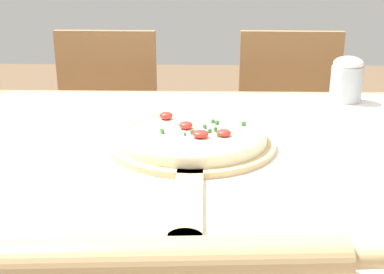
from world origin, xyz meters
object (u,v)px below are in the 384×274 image
object	(u,v)px
pizza	(192,134)
flour_cup	(347,79)
pizza_peel	(192,148)
chair_right	(289,134)
rolling_pin	(171,261)
chair_left	(105,133)

from	to	relation	value
pizza	flour_cup	world-z (taller)	flour_cup
pizza_peel	flour_cup	world-z (taller)	flour_cup
pizza	chair_right	distance (m)	0.93
chair_right	flour_cup	xyz separation A→B (m)	(0.06, -0.45, 0.31)
pizza	chair_right	bearing A→B (deg)	67.30
pizza_peel	rolling_pin	xyz separation A→B (m)	(-0.01, -0.42, 0.02)
chair_left	flour_cup	xyz separation A→B (m)	(0.76, -0.45, 0.31)
rolling_pin	chair_left	world-z (taller)	chair_left
rolling_pin	flour_cup	xyz separation A→B (m)	(0.41, 0.81, 0.03)
pizza	chair_right	world-z (taller)	chair_right
flour_cup	pizza	bearing A→B (deg)	-137.61
rolling_pin	chair_right	world-z (taller)	chair_right
chair_right	flour_cup	bearing A→B (deg)	-80.28
pizza_peel	flour_cup	bearing A→B (deg)	44.57
pizza	chair_right	size ratio (longest dim) A/B	0.34
chair_left	pizza	bearing A→B (deg)	-65.24
pizza_peel	pizza	world-z (taller)	pizza
chair_left	chair_right	xyz separation A→B (m)	(0.70, -0.00, 0.00)
pizza	flour_cup	distance (m)	0.55
rolling_pin	flour_cup	bearing A→B (deg)	63.03
pizza_peel	chair_right	distance (m)	0.95
pizza	rolling_pin	distance (m)	0.45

